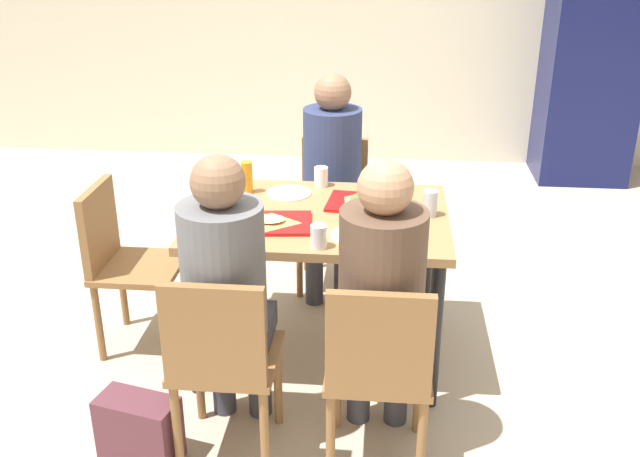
{
  "coord_description": "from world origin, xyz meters",
  "views": [
    {
      "loc": [
        0.29,
        -3.07,
        2.03
      ],
      "look_at": [
        0.0,
        0.0,
        0.68
      ],
      "focal_mm": 40.56,
      "sensor_mm": 36.0,
      "label": 1
    }
  ],
  "objects_px": {
    "chair_near_right": "(379,365)",
    "handbag": "(139,429)",
    "main_table": "(320,232)",
    "foil_bundle": "(212,201)",
    "person_in_brown_jacket": "(382,288)",
    "chair_far_side": "(333,201)",
    "chair_near_left": "(222,356)",
    "chair_left_end": "(121,255)",
    "plastic_cup_a": "(321,177)",
    "paper_plate_near_edge": "(356,235)",
    "pizza_slice_a": "(269,220)",
    "person_in_red": "(226,281)",
    "drink_fridge": "(591,62)",
    "person_far_side": "(332,169)",
    "tray_red_near": "(271,223)",
    "plastic_cup_b": "(319,237)",
    "paper_plate_center": "(289,193)",
    "pizza_slice_b": "(360,198)",
    "soda_can": "(430,203)",
    "tray_red_far": "(366,203)",
    "condiment_bottle": "(247,177)"
  },
  "relations": [
    {
      "from": "main_table",
      "to": "tray_red_near",
      "type": "bearing_deg",
      "value": -143.82
    },
    {
      "from": "chair_near_right",
      "to": "soda_can",
      "type": "bearing_deg",
      "value": 76.13
    },
    {
      "from": "chair_near_left",
      "to": "plastic_cup_a",
      "type": "relative_size",
      "value": 8.46
    },
    {
      "from": "tray_red_near",
      "to": "pizza_slice_a",
      "type": "bearing_deg",
      "value": -130.02
    },
    {
      "from": "drink_fridge",
      "to": "chair_near_right",
      "type": "bearing_deg",
      "value": -113.38
    },
    {
      "from": "paper_plate_center",
      "to": "foil_bundle",
      "type": "distance_m",
      "value": 0.42
    },
    {
      "from": "person_in_brown_jacket",
      "to": "chair_far_side",
      "type": "bearing_deg",
      "value": 101.2
    },
    {
      "from": "paper_plate_center",
      "to": "paper_plate_near_edge",
      "type": "xyz_separation_m",
      "value": [
        0.35,
        -0.48,
        0.0
      ]
    },
    {
      "from": "plastic_cup_a",
      "to": "plastic_cup_b",
      "type": "xyz_separation_m",
      "value": [
        0.06,
        -0.74,
        0.0
      ]
    },
    {
      "from": "chair_left_end",
      "to": "plastic_cup_a",
      "type": "xyz_separation_m",
      "value": [
        0.95,
        0.37,
        0.31
      ]
    },
    {
      "from": "chair_near_left",
      "to": "chair_near_right",
      "type": "height_order",
      "value": "same"
    },
    {
      "from": "chair_left_end",
      "to": "tray_red_far",
      "type": "relative_size",
      "value": 2.35
    },
    {
      "from": "paper_plate_center",
      "to": "handbag",
      "type": "relative_size",
      "value": 0.69
    },
    {
      "from": "chair_near_left",
      "to": "drink_fridge",
      "type": "height_order",
      "value": "drink_fridge"
    },
    {
      "from": "plastic_cup_a",
      "to": "foil_bundle",
      "type": "distance_m",
      "value": 0.61
    },
    {
      "from": "person_in_brown_jacket",
      "to": "foil_bundle",
      "type": "distance_m",
      "value": 1.03
    },
    {
      "from": "person_far_side",
      "to": "foil_bundle",
      "type": "bearing_deg",
      "value": -125.75
    },
    {
      "from": "tray_red_far",
      "to": "paper_plate_center",
      "type": "height_order",
      "value": "tray_red_far"
    },
    {
      "from": "handbag",
      "to": "paper_plate_near_edge",
      "type": "bearing_deg",
      "value": 35.85
    },
    {
      "from": "plastic_cup_b",
      "to": "soda_can",
      "type": "distance_m",
      "value": 0.61
    },
    {
      "from": "chair_far_side",
      "to": "paper_plate_center",
      "type": "distance_m",
      "value": 0.66
    },
    {
      "from": "person_in_red",
      "to": "foil_bundle",
      "type": "relative_size",
      "value": 12.56
    },
    {
      "from": "tray_red_near",
      "to": "pizza_slice_b",
      "type": "xyz_separation_m",
      "value": [
        0.39,
        0.3,
        0.02
      ]
    },
    {
      "from": "chair_near_right",
      "to": "person_in_red",
      "type": "height_order",
      "value": "person_in_red"
    },
    {
      "from": "chair_left_end",
      "to": "soda_can",
      "type": "bearing_deg",
      "value": 0.84
    },
    {
      "from": "person_far_side",
      "to": "chair_near_left",
      "type": "bearing_deg",
      "value": -101.2
    },
    {
      "from": "chair_near_right",
      "to": "person_in_red",
      "type": "relative_size",
      "value": 0.67
    },
    {
      "from": "paper_plate_near_edge",
      "to": "pizza_slice_a",
      "type": "xyz_separation_m",
      "value": [
        -0.39,
        0.08,
        0.02
      ]
    },
    {
      "from": "paper_plate_center",
      "to": "pizza_slice_a",
      "type": "xyz_separation_m",
      "value": [
        -0.04,
        -0.4,
        0.02
      ]
    },
    {
      "from": "condiment_bottle",
      "to": "pizza_slice_b",
      "type": "bearing_deg",
      "value": -9.05
    },
    {
      "from": "plastic_cup_a",
      "to": "pizza_slice_b",
      "type": "bearing_deg",
      "value": -46.46
    },
    {
      "from": "chair_near_left",
      "to": "chair_left_end",
      "type": "bearing_deg",
      "value": 129.78
    },
    {
      "from": "paper_plate_near_edge",
      "to": "pizza_slice_a",
      "type": "relative_size",
      "value": 1.01
    },
    {
      "from": "soda_can",
      "to": "foil_bundle",
      "type": "bearing_deg",
      "value": -177.54
    },
    {
      "from": "chair_near_left",
      "to": "foil_bundle",
      "type": "bearing_deg",
      "value": 104.59
    },
    {
      "from": "chair_near_left",
      "to": "pizza_slice_b",
      "type": "bearing_deg",
      "value": 63.8
    },
    {
      "from": "person_in_red",
      "to": "foil_bundle",
      "type": "xyz_separation_m",
      "value": [
        -0.21,
        0.65,
        0.06
      ]
    },
    {
      "from": "main_table",
      "to": "pizza_slice_b",
      "type": "xyz_separation_m",
      "value": [
        0.18,
        0.15,
        0.12
      ]
    },
    {
      "from": "tray_red_near",
      "to": "plastic_cup_b",
      "type": "bearing_deg",
      "value": -42.43
    },
    {
      "from": "chair_near_right",
      "to": "tray_red_near",
      "type": "height_order",
      "value": "chair_near_right"
    },
    {
      "from": "chair_near_right",
      "to": "handbag",
      "type": "xyz_separation_m",
      "value": [
        -0.94,
        -0.02,
        -0.35
      ]
    },
    {
      "from": "foil_bundle",
      "to": "handbag",
      "type": "bearing_deg",
      "value": -100.01
    },
    {
      "from": "person_in_red",
      "to": "person_in_brown_jacket",
      "type": "xyz_separation_m",
      "value": [
        0.59,
        0.0,
        0.0
      ]
    },
    {
      "from": "drink_fridge",
      "to": "pizza_slice_b",
      "type": "bearing_deg",
      "value": -122.2
    },
    {
      "from": "main_table",
      "to": "foil_bundle",
      "type": "xyz_separation_m",
      "value": [
        -0.5,
        -0.02,
        0.15
      ]
    },
    {
      "from": "person_in_red",
      "to": "tray_red_far",
      "type": "relative_size",
      "value": 3.49
    },
    {
      "from": "person_in_brown_jacket",
      "to": "chair_near_right",
      "type": "bearing_deg",
      "value": -90.0
    },
    {
      "from": "drink_fridge",
      "to": "person_in_brown_jacket",
      "type": "bearing_deg",
      "value": -114.2
    },
    {
      "from": "chair_left_end",
      "to": "person_in_red",
      "type": "relative_size",
      "value": 0.67
    },
    {
      "from": "pizza_slice_b",
      "to": "condiment_bottle",
      "type": "distance_m",
      "value": 0.57
    }
  ]
}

